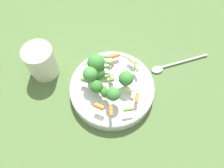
# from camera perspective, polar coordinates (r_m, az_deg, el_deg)

# --- Properties ---
(ground_plane) EXTENTS (3.00, 3.00, 0.00)m
(ground_plane) POSITION_cam_1_polar(r_m,az_deg,el_deg) (0.65, -0.00, -1.95)
(ground_plane) COLOR #4C6B38
(bowl) EXTENTS (0.24, 0.24, 0.04)m
(bowl) POSITION_cam_1_polar(r_m,az_deg,el_deg) (0.63, -0.00, -1.14)
(bowl) COLOR silver
(bowl) RESTS_ON ground_plane
(pasta_salad) EXTENTS (0.19, 0.17, 0.08)m
(pasta_salad) POSITION_cam_1_polar(r_m,az_deg,el_deg) (0.58, -2.06, 2.01)
(pasta_salad) COLOR #8CB766
(pasta_salad) RESTS_ON bowl
(cup) EXTENTS (0.09, 0.09, 0.10)m
(cup) POSITION_cam_1_polar(r_m,az_deg,el_deg) (0.67, -18.04, 5.69)
(cup) COLOR silver
(cup) RESTS_ON ground_plane
(spoon) EXTENTS (0.05, 0.19, 0.01)m
(spoon) POSITION_cam_1_polar(r_m,az_deg,el_deg) (0.71, 14.82, 4.79)
(spoon) COLOR silver
(spoon) RESTS_ON ground_plane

